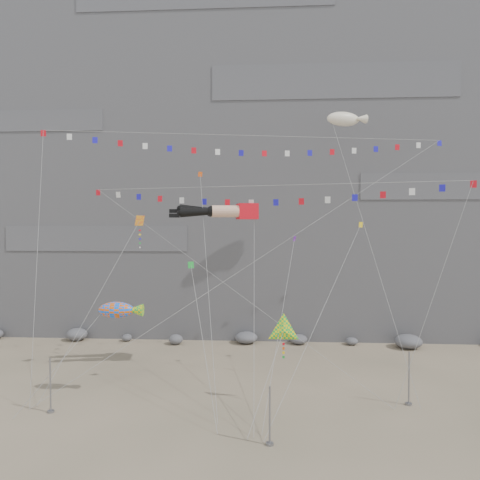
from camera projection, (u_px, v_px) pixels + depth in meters
The scene contains 17 objects.
ground at pixel (235, 398), 36.84m from camera, with size 120.00×120.00×0.00m, color gray.
cliff at pixel (252, 146), 67.90m from camera, with size 80.00×28.00×50.00m, color slate.
talus_boulders at pixel (246, 338), 53.78m from camera, with size 60.00×3.00×1.20m, color slate, non-canonical shape.
anchor_pole_left at pixel (50, 385), 33.96m from camera, with size 0.12×0.12×4.00m, color slate.
anchor_pole_center at pixel (270, 416), 28.95m from camera, with size 0.12×0.12×3.69m, color slate.
anchor_pole_right at pixel (409, 378), 35.38m from camera, with size 0.12×0.12×4.06m, color slate.
legs_kite at pixel (223, 211), 41.60m from camera, with size 8.09×13.89×19.40m.
flag_banner_upper at pixel (253, 136), 44.47m from camera, with size 37.39×15.63×29.75m.
flag_banner_lower at pixel (264, 186), 40.58m from camera, with size 32.28×10.01×20.55m.
harlequin_kite at pixel (139, 221), 40.97m from camera, with size 7.06×7.94×16.70m.
fish_windsock at pixel (116, 310), 36.47m from camera, with size 8.06×5.11×10.19m.
delta_kite at pixel (284, 331), 35.10m from camera, with size 3.88×6.22×8.53m.
blimp_windsock at pixel (343, 120), 48.01m from camera, with size 6.05×15.60×28.50m.
small_kite_a at pixel (201, 180), 43.03m from camera, with size 3.54×12.56×22.06m.
small_kite_b at pixel (294, 242), 41.22m from camera, with size 3.26×12.45×17.36m.
small_kite_c at pixel (191, 267), 38.02m from camera, with size 3.74×8.59×13.37m.
small_kite_d at pixel (359, 228), 42.44m from camera, with size 9.33×15.18×21.72m.
Camera 1 is at (2.68, -36.29, 13.74)m, focal length 35.00 mm.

